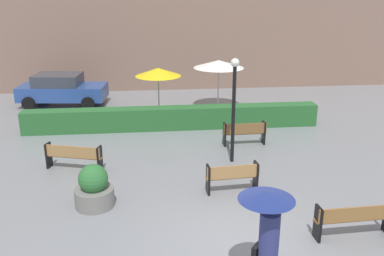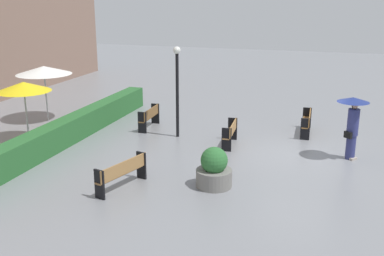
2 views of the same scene
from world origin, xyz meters
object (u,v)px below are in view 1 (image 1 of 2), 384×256
at_px(parked_car, 62,89).
at_px(bench_back_row, 244,132).
at_px(lamp_post, 234,99).
at_px(bench_mid_center, 233,176).
at_px(planter_pot, 94,189).
at_px(patio_umbrella_yellow, 158,72).
at_px(pedestrian_with_umbrella, 267,228).
at_px(bench_far_left, 73,155).
at_px(patio_umbrella_white, 219,64).
at_px(bench_near_right, 355,218).

bearing_deg(parked_car, bench_back_row, -39.63).
distance_m(bench_back_row, lamp_post, 2.36).
bearing_deg(bench_mid_center, lamp_post, 79.00).
height_order(planter_pot, patio_umbrella_yellow, patio_umbrella_yellow).
bearing_deg(planter_pot, pedestrian_with_umbrella, -46.06).
bearing_deg(lamp_post, patio_umbrella_yellow, 114.06).
bearing_deg(patio_umbrella_yellow, bench_far_left, -118.65).
distance_m(bench_far_left, patio_umbrella_white, 8.78).
bearing_deg(bench_mid_center, parked_car, 123.06).
distance_m(bench_mid_center, lamp_post, 2.81).
height_order(bench_mid_center, patio_umbrella_yellow, patio_umbrella_yellow).
bearing_deg(bench_far_left, lamp_post, 1.66).
xyz_separation_m(bench_far_left, patio_umbrella_white, (5.76, 6.41, 1.71)).
bearing_deg(bench_near_right, patio_umbrella_yellow, 113.19).
relative_size(bench_mid_center, patio_umbrella_white, 0.65).
relative_size(bench_near_right, pedestrian_with_umbrella, 0.88).
height_order(bench_mid_center, lamp_post, lamp_post).
distance_m(bench_back_row, pedestrian_with_umbrella, 8.05).
relative_size(pedestrian_with_umbrella, planter_pot, 1.80).
xyz_separation_m(bench_mid_center, lamp_post, (0.43, 2.22, 1.67)).
height_order(bench_far_left, pedestrian_with_umbrella, pedestrian_with_umbrella).
bearing_deg(bench_mid_center, bench_far_left, 156.65).
bearing_deg(bench_mid_center, pedestrian_with_umbrella, -92.86).
height_order(bench_near_right, bench_back_row, bench_back_row).
bearing_deg(planter_pot, bench_far_left, 110.87).
bearing_deg(planter_pot, patio_umbrella_yellow, 75.83).
distance_m(bench_mid_center, bench_back_row, 3.89).
height_order(bench_back_row, patio_umbrella_yellow, patio_umbrella_yellow).
relative_size(bench_far_left, patio_umbrella_white, 0.79).
bearing_deg(patio_umbrella_yellow, bench_mid_center, -75.74).
height_order(bench_mid_center, planter_pot, planter_pot).
bearing_deg(pedestrian_with_umbrella, bench_back_row, 79.95).
relative_size(pedestrian_with_umbrella, patio_umbrella_yellow, 0.94).
bearing_deg(bench_near_right, lamp_post, 112.23).
xyz_separation_m(bench_far_left, planter_pot, (0.94, -2.47, 0.00)).
xyz_separation_m(pedestrian_with_umbrella, patio_umbrella_white, (1.18, 12.65, 0.80)).
bearing_deg(bench_far_left, bench_near_right, -32.86).
xyz_separation_m(bench_near_right, parked_car, (-9.00, 12.73, 0.30)).
distance_m(bench_far_left, pedestrian_with_umbrella, 7.79).
height_order(bench_back_row, planter_pot, planter_pot).
distance_m(bench_far_left, planter_pot, 2.64).
distance_m(bench_back_row, parked_car, 10.13).
xyz_separation_m(bench_far_left, bench_back_row, (5.97, 1.64, 0.01)).
distance_m(bench_near_right, planter_pot, 6.59).
distance_m(bench_near_right, bench_far_left, 8.54).
height_order(bench_back_row, patio_umbrella_white, patio_umbrella_white).
relative_size(lamp_post, parked_car, 0.80).
bearing_deg(patio_umbrella_yellow, bench_back_row, -50.25).
bearing_deg(bench_far_left, planter_pot, -69.13).
distance_m(pedestrian_with_umbrella, patio_umbrella_white, 12.73).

